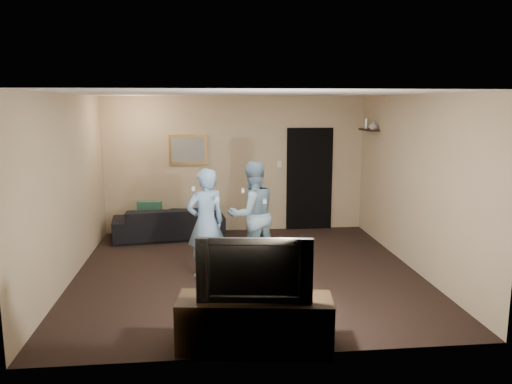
{
  "coord_description": "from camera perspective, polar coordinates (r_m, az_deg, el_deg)",
  "views": [
    {
      "loc": [
        -0.62,
        -7.05,
        2.47
      ],
      "look_at": [
        0.16,
        0.3,
        1.15
      ],
      "focal_mm": 35.0,
      "sensor_mm": 36.0,
      "label": 1
    }
  ],
  "objects": [
    {
      "name": "tv_console",
      "position": [
        5.26,
        -0.14,
        -14.86
      ],
      "size": [
        1.62,
        0.71,
        0.56
      ],
      "primitive_type": "cube",
      "rotation": [
        0.0,
        0.0,
        -0.14
      ],
      "color": "black",
      "rests_on": "ground"
    },
    {
      "name": "wall_shelf",
      "position": [
        9.36,
        12.78,
        6.94
      ],
      "size": [
        0.2,
        0.6,
        0.03
      ],
      "primitive_type": "cube",
      "color": "black",
      "rests_on": "wall_right"
    },
    {
      "name": "sofa",
      "position": [
        9.38,
        -9.92,
        -3.44
      ],
      "size": [
        2.09,
        1.02,
        0.59
      ],
      "primitive_type": "imported",
      "rotation": [
        0.0,
        0.0,
        3.26
      ],
      "color": "black",
      "rests_on": "ground"
    },
    {
      "name": "wall_right",
      "position": [
        7.8,
        17.58,
        1.02
      ],
      "size": [
        0.04,
        5.0,
        2.6
      ],
      "primitive_type": "cube",
      "color": "tan",
      "rests_on": "ground"
    },
    {
      "name": "wall_back",
      "position": [
        9.64,
        -2.36,
        3.15
      ],
      "size": [
        5.0,
        0.04,
        2.6
      ],
      "primitive_type": "cube",
      "color": "tan",
      "rests_on": "ground"
    },
    {
      "name": "wall_left",
      "position": [
        7.39,
        -20.75,
        0.35
      ],
      "size": [
        0.04,
        5.0,
        2.6
      ],
      "primitive_type": "cube",
      "color": "tan",
      "rests_on": "ground"
    },
    {
      "name": "wii_player_left",
      "position": [
        7.14,
        -5.76,
        -3.56
      ],
      "size": [
        0.67,
        0.57,
        1.57
      ],
      "color": "#7CA8D7",
      "rests_on": "ground"
    },
    {
      "name": "shelf_vase",
      "position": [
        9.14,
        13.25,
        7.41
      ],
      "size": [
        0.18,
        0.18,
        0.15
      ],
      "primitive_type": "imported",
      "rotation": [
        0.0,
        0.0,
        -0.29
      ],
      "color": "#A3A3A8",
      "rests_on": "wall_shelf"
    },
    {
      "name": "ground",
      "position": [
        7.49,
        -1.02,
        -9.12
      ],
      "size": [
        5.0,
        5.0,
        0.0
      ],
      "primitive_type": "plane",
      "color": "black",
      "rests_on": "ground"
    },
    {
      "name": "television",
      "position": [
        5.03,
        -0.14,
        -8.57
      ],
      "size": [
        1.15,
        0.3,
        0.66
      ],
      "primitive_type": "imported",
      "rotation": [
        0.0,
        0.0,
        -0.14
      ],
      "color": "black",
      "rests_on": "tv_console"
    },
    {
      "name": "throw_pillow",
      "position": [
        9.37,
        -12.05,
        -2.36
      ],
      "size": [
        0.46,
        0.21,
        0.44
      ],
      "primitive_type": "cube",
      "rotation": [
        0.0,
        0.0,
        -0.17
      ],
      "color": "#194C3C",
      "rests_on": "sofa"
    },
    {
      "name": "painting_canvas",
      "position": [
        9.54,
        -7.77,
        4.8
      ],
      "size": [
        0.62,
        0.01,
        0.47
      ],
      "primitive_type": "cube",
      "color": "slate",
      "rests_on": "painting_frame"
    },
    {
      "name": "shelf_figurine",
      "position": [
        9.5,
        12.5,
        7.63
      ],
      "size": [
        0.06,
        0.06,
        0.18
      ],
      "primitive_type": "cylinder",
      "color": "silver",
      "rests_on": "wall_shelf"
    },
    {
      "name": "light_switch",
      "position": [
        9.71,
        2.67,
        3.2
      ],
      "size": [
        0.08,
        0.02,
        0.12
      ],
      "primitive_type": "cube",
      "color": "silver",
      "rests_on": "wall_back"
    },
    {
      "name": "wii_player_right",
      "position": [
        7.56,
        -0.44,
        -2.57
      ],
      "size": [
        0.95,
        0.84,
        1.62
      ],
      "color": "#80A4BB",
      "rests_on": "ground"
    },
    {
      "name": "wall_front",
      "position": [
        4.74,
        1.61,
        -4.18
      ],
      "size": [
        5.0,
        0.04,
        2.6
      ],
      "primitive_type": "cube",
      "color": "tan",
      "rests_on": "ground"
    },
    {
      "name": "doorway",
      "position": [
        9.85,
        6.12,
        1.49
      ],
      "size": [
        0.9,
        0.06,
        2.0
      ],
      "primitive_type": "cube",
      "color": "black",
      "rests_on": "ground"
    },
    {
      "name": "painting_frame",
      "position": [
        9.57,
        -7.77,
        4.82
      ],
      "size": [
        0.72,
        0.05,
        0.57
      ],
      "primitive_type": "cube",
      "color": "olive",
      "rests_on": "wall_back"
    },
    {
      "name": "ceiling",
      "position": [
        7.08,
        -1.08,
        11.18
      ],
      "size": [
        5.0,
        5.0,
        0.04
      ],
      "primitive_type": "cube",
      "color": "silver",
      "rests_on": "wall_back"
    }
  ]
}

